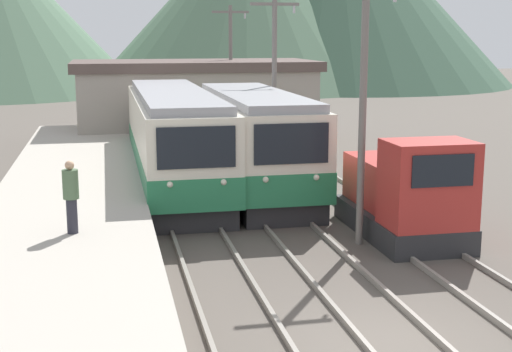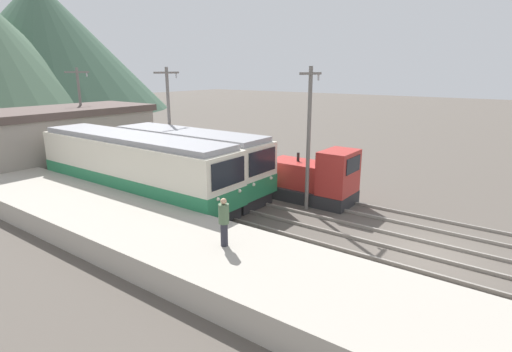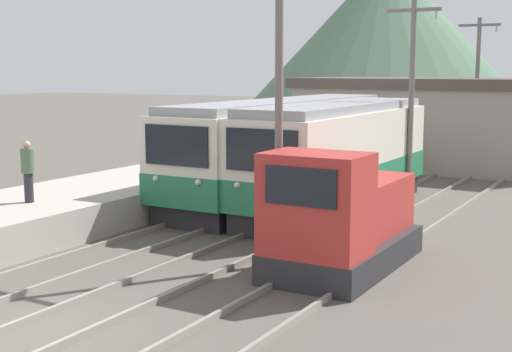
{
  "view_description": "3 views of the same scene",
  "coord_description": "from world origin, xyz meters",
  "px_view_note": "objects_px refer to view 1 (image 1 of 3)",
  "views": [
    {
      "loc": [
        -5.06,
        -11.68,
        5.73
      ],
      "look_at": [
        -0.9,
        8.0,
        1.72
      ],
      "focal_mm": 50.0,
      "sensor_mm": 36.0,
      "label": 1
    },
    {
      "loc": [
        -15.88,
        -3.18,
        7.09
      ],
      "look_at": [
        -0.13,
        8.36,
        1.88
      ],
      "focal_mm": 28.0,
      "sensor_mm": 36.0,
      "label": 2
    },
    {
      "loc": [
        9.79,
        -8.77,
        4.83
      ],
      "look_at": [
        -0.03,
        8.31,
        1.86
      ],
      "focal_mm": 50.0,
      "sensor_mm": 36.0,
      "label": 3
    }
  ],
  "objects_px": {
    "shunting_locomotive": "(405,196)",
    "catenary_mast_distant": "(231,68)",
    "person_on_platform": "(71,194)",
    "commuter_train_center": "(255,147)",
    "commuter_train_left": "(174,143)",
    "catenary_mast_far": "(275,79)",
    "catenary_mast_mid": "(363,102)"
  },
  "relations": [
    {
      "from": "shunting_locomotive",
      "to": "catenary_mast_distant",
      "type": "height_order",
      "value": "catenary_mast_distant"
    },
    {
      "from": "catenary_mast_far",
      "to": "catenary_mast_distant",
      "type": "height_order",
      "value": "same"
    },
    {
      "from": "catenary_mast_far",
      "to": "catenary_mast_distant",
      "type": "distance_m",
      "value": 10.26
    },
    {
      "from": "commuter_train_center",
      "to": "catenary_mast_distant",
      "type": "bearing_deg",
      "value": 83.63
    },
    {
      "from": "commuter_train_center",
      "to": "shunting_locomotive",
      "type": "bearing_deg",
      "value": -65.72
    },
    {
      "from": "commuter_train_left",
      "to": "commuter_train_center",
      "type": "height_order",
      "value": "commuter_train_center"
    },
    {
      "from": "shunting_locomotive",
      "to": "person_on_platform",
      "type": "xyz_separation_m",
      "value": [
        -9.16,
        -1.3,
        0.78
      ]
    },
    {
      "from": "shunting_locomotive",
      "to": "catenary_mast_far",
      "type": "height_order",
      "value": "catenary_mast_far"
    },
    {
      "from": "catenary_mast_mid",
      "to": "commuter_train_center",
      "type": "bearing_deg",
      "value": 102.12
    },
    {
      "from": "commuter_train_center",
      "to": "catenary_mast_mid",
      "type": "distance_m",
      "value": 7.52
    },
    {
      "from": "catenary_mast_far",
      "to": "person_on_platform",
      "type": "distance_m",
      "value": 13.7
    },
    {
      "from": "catenary_mast_mid",
      "to": "catenary_mast_far",
      "type": "relative_size",
      "value": 1.0
    },
    {
      "from": "catenary_mast_mid",
      "to": "person_on_platform",
      "type": "bearing_deg",
      "value": -173.1
    },
    {
      "from": "commuter_train_left",
      "to": "shunting_locomotive",
      "type": "bearing_deg",
      "value": -54.51
    },
    {
      "from": "shunting_locomotive",
      "to": "catenary_mast_far",
      "type": "bearing_deg",
      "value": 98.58
    },
    {
      "from": "commuter_train_left",
      "to": "catenary_mast_distant",
      "type": "bearing_deg",
      "value": 70.28
    },
    {
      "from": "commuter_train_left",
      "to": "commuter_train_center",
      "type": "bearing_deg",
      "value": -27.93
    },
    {
      "from": "commuter_train_center",
      "to": "person_on_platform",
      "type": "distance_m",
      "value": 10.06
    },
    {
      "from": "catenary_mast_far",
      "to": "person_on_platform",
      "type": "bearing_deg",
      "value": -124.4
    },
    {
      "from": "person_on_platform",
      "to": "catenary_mast_far",
      "type": "bearing_deg",
      "value": 55.6
    },
    {
      "from": "commuter_train_left",
      "to": "catenary_mast_far",
      "type": "bearing_deg",
      "value": 22.19
    },
    {
      "from": "commuter_train_center",
      "to": "shunting_locomotive",
      "type": "height_order",
      "value": "commuter_train_center"
    },
    {
      "from": "shunting_locomotive",
      "to": "catenary_mast_mid",
      "type": "bearing_deg",
      "value": -166.0
    },
    {
      "from": "shunting_locomotive",
      "to": "catenary_mast_distant",
      "type": "xyz_separation_m",
      "value": [
        -1.49,
        20.15,
        2.75
      ]
    },
    {
      "from": "commuter_train_center",
      "to": "shunting_locomotive",
      "type": "distance_m",
      "value": 7.31
    },
    {
      "from": "commuter_train_center",
      "to": "catenary_mast_far",
      "type": "bearing_deg",
      "value": 65.06
    },
    {
      "from": "shunting_locomotive",
      "to": "commuter_train_left",
      "type": "bearing_deg",
      "value": 125.49
    },
    {
      "from": "commuter_train_center",
      "to": "catenary_mast_distant",
      "type": "distance_m",
      "value": 13.77
    },
    {
      "from": "catenary_mast_mid",
      "to": "commuter_train_left",
      "type": "bearing_deg",
      "value": 116.86
    },
    {
      "from": "shunting_locomotive",
      "to": "catenary_mast_distant",
      "type": "distance_m",
      "value": 20.4
    },
    {
      "from": "catenary_mast_mid",
      "to": "catenary_mast_distant",
      "type": "height_order",
      "value": "same"
    },
    {
      "from": "catenary_mast_distant",
      "to": "commuter_train_left",
      "type": "bearing_deg",
      "value": -109.72
    }
  ]
}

